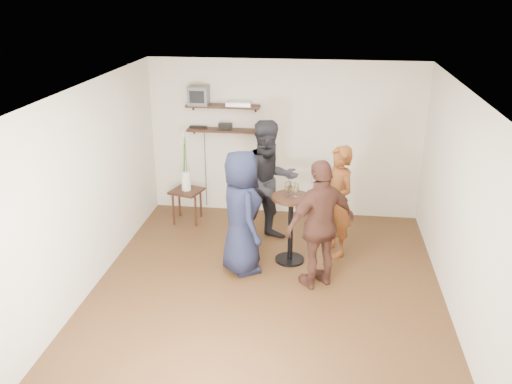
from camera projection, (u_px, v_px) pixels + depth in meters
The scene contains 18 objects.
room at pixel (268, 194), 6.64m from camera, with size 4.58×5.08×2.68m.
shelf_upper at pixel (223, 106), 8.75m from camera, with size 1.20×0.25×0.04m, color black.
shelf_lower at pixel (223, 130), 8.90m from camera, with size 1.20×0.25×0.04m, color black.
crt_monitor at pixel (199, 95), 8.74m from camera, with size 0.32×0.30×0.30m, color #59595B.
dvd_deck at pixel (239, 104), 8.70m from camera, with size 0.40×0.24×0.06m, color silver.
radio at pixel (225, 126), 8.87m from camera, with size 0.22×0.10×0.10m, color black.
power_strip at pixel (199, 127), 8.98m from camera, with size 0.30×0.05×0.03m, color black.
side_table at pixel (187, 195), 8.88m from camera, with size 0.57×0.57×0.55m.
vase_lilies at pixel (186, 171), 8.73m from camera, with size 0.20×0.21×1.03m.
drinks_table at pixel (291, 220), 7.53m from camera, with size 0.54×0.54×0.99m.
wine_glass_fl at pixel (287, 187), 7.34m from camera, with size 0.07×0.07×0.21m.
wine_glass_fr at pixel (296, 188), 7.32m from camera, with size 0.07×0.07×0.20m.
wine_glass_bl at pixel (289, 185), 7.43m from camera, with size 0.06×0.06×0.19m.
wine_glass_br at pixel (294, 187), 7.35m from camera, with size 0.07×0.07×0.20m.
person_plaid at pixel (338, 201), 7.70m from camera, with size 0.59×0.39×1.63m, color red.
person_dark at pixel (269, 183), 8.04m from camera, with size 0.92×0.72×1.89m, color black.
person_navy at pixel (241, 212), 7.22m from camera, with size 0.84×0.55×1.72m, color #161A32.
person_brown at pixel (321, 225), 6.85m from camera, with size 1.01×0.42×1.72m, color #48271F.
Camera 1 is at (0.65, -6.14, 3.73)m, focal length 38.00 mm.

